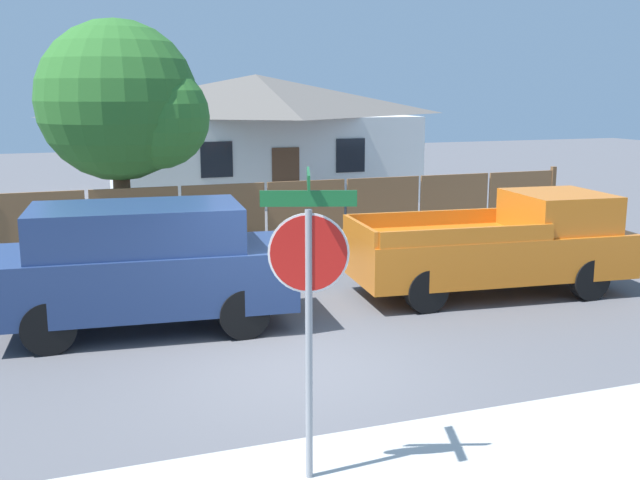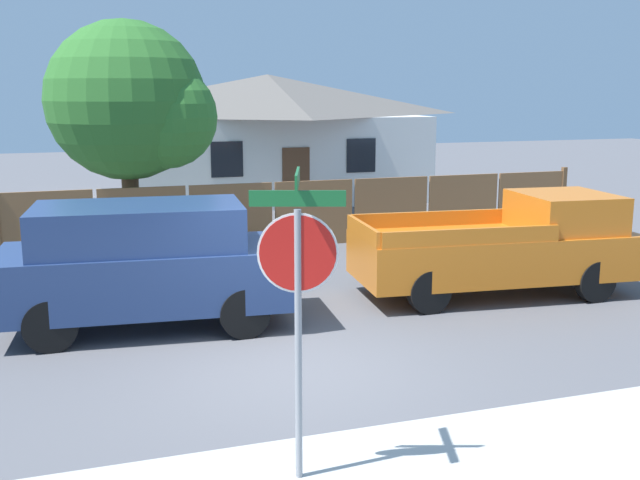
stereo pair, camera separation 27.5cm
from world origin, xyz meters
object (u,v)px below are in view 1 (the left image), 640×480
object	(u,v)px
oak_tree	(126,105)
red_suv	(144,263)
house	(257,134)
orange_pickup	(501,246)
stop_sign	(309,276)

from	to	relation	value
oak_tree	red_suv	bearing A→B (deg)	-94.03
house	orange_pickup	bearing A→B (deg)	-86.65
red_suv	house	bearing A→B (deg)	73.71
house	oak_tree	size ratio (longest dim) A/B	1.98
oak_tree	orange_pickup	xyz separation A→B (m)	(6.15, -6.23, -2.55)
stop_sign	oak_tree	bearing A→B (deg)	110.74
red_suv	stop_sign	world-z (taller)	stop_sign
house	stop_sign	bearing A→B (deg)	-103.66
red_suv	orange_pickup	distance (m)	6.59
house	oak_tree	bearing A→B (deg)	-122.88
oak_tree	stop_sign	size ratio (longest dim) A/B	1.77
red_suv	stop_sign	xyz separation A→B (m)	(0.93, -5.36, 0.98)
oak_tree	orange_pickup	bearing A→B (deg)	-45.40
house	orange_pickup	distance (m)	14.52
red_suv	stop_sign	bearing A→B (deg)	-74.69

